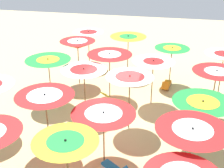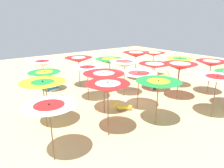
# 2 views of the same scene
# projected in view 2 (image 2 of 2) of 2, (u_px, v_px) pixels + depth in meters

# --- Properties ---
(ground) EXTENTS (41.91, 41.91, 0.04)m
(ground) POSITION_uv_depth(u_px,v_px,m) (129.00, 100.00, 13.87)
(ground) COLOR #D1B57F
(beach_umbrella_0) EXTENTS (2.05, 2.05, 2.35)m
(beach_umbrella_0) POSITION_uv_depth(u_px,v_px,m) (154.00, 54.00, 18.79)
(beach_umbrella_0) COLOR brown
(beach_umbrella_0) RESTS_ON ground
(beach_umbrella_1) EXTENTS (2.25, 2.25, 2.52)m
(beach_umbrella_1) POSITION_uv_depth(u_px,v_px,m) (136.00, 55.00, 17.80)
(beach_umbrella_1) COLOR brown
(beach_umbrella_1) RESTS_ON ground
(beach_umbrella_2) EXTENTS (2.28, 2.28, 2.17)m
(beach_umbrella_2) POSITION_uv_depth(u_px,v_px,m) (109.00, 61.00, 16.81)
(beach_umbrella_2) COLOR brown
(beach_umbrella_2) RESTS_ON ground
(beach_umbrella_3) EXTENTS (2.11, 2.11, 2.45)m
(beach_umbrella_3) POSITION_uv_depth(u_px,v_px,m) (79.00, 60.00, 15.82)
(beach_umbrella_3) COLOR brown
(beach_umbrella_3) RESTS_ON ground
(beach_umbrella_4) EXTENTS (1.93, 1.93, 2.39)m
(beach_umbrella_4) POSITION_uv_depth(u_px,v_px,m) (43.00, 64.00, 14.80)
(beach_umbrella_4) COLOR brown
(beach_umbrella_4) RESTS_ON ground
(beach_umbrella_5) EXTENTS (1.96, 1.96, 2.38)m
(beach_umbrella_5) POSITION_uv_depth(u_px,v_px,m) (180.00, 61.00, 15.81)
(beach_umbrella_5) COLOR brown
(beach_umbrella_5) RESTS_ON ground
(beach_umbrella_6) EXTENTS (2.29, 2.29, 2.14)m
(beach_umbrella_6) POSITION_uv_depth(u_px,v_px,m) (154.00, 66.00, 15.10)
(beach_umbrella_6) COLOR brown
(beach_umbrella_6) RESTS_ON ground
(beach_umbrella_7) EXTENTS (1.98, 1.98, 2.53)m
(beach_umbrella_7) POSITION_uv_depth(u_px,v_px,m) (124.00, 64.00, 13.99)
(beach_umbrella_7) COLOR brown
(beach_umbrella_7) RESTS_ON ground
(beach_umbrella_8) EXTENTS (2.04, 2.04, 2.34)m
(beach_umbrella_8) POSITION_uv_depth(u_px,v_px,m) (87.00, 69.00, 13.19)
(beach_umbrella_8) COLOR brown
(beach_umbrella_8) RESTS_ON ground
(beach_umbrella_9) EXTENTS (1.91, 1.91, 2.23)m
(beach_umbrella_9) POSITION_uv_depth(u_px,v_px,m) (45.00, 75.00, 12.38)
(beach_umbrella_9) COLOR brown
(beach_umbrella_9) RESTS_ON ground
(beach_umbrella_10) EXTENTS (2.06, 2.06, 2.51)m
(beach_umbrella_10) POSITION_uv_depth(u_px,v_px,m) (211.00, 64.00, 14.17)
(beach_umbrella_10) COLOR brown
(beach_umbrella_10) RESTS_ON ground
(beach_umbrella_11) EXTENTS (2.16, 2.16, 2.54)m
(beach_umbrella_11) POSITION_uv_depth(u_px,v_px,m) (180.00, 67.00, 13.26)
(beach_umbrella_11) COLOR brown
(beach_umbrella_11) RESTS_ON ground
(beach_umbrella_12) EXTENTS (2.09, 2.09, 2.31)m
(beach_umbrella_12) POSITION_uv_depth(u_px,v_px,m) (139.00, 75.00, 11.87)
(beach_umbrella_12) COLOR brown
(beach_umbrella_12) RESTS_ON ground
(beach_umbrella_13) EXTENTS (2.26, 2.26, 2.42)m
(beach_umbrella_13) POSITION_uv_depth(u_px,v_px,m) (104.00, 77.00, 11.35)
(beach_umbrella_13) COLOR brown
(beach_umbrella_13) RESTS_ON ground
(beach_umbrella_14) EXTENTS (2.14, 2.14, 2.42)m
(beach_umbrella_14) POSITION_uv_depth(u_px,v_px,m) (43.00, 85.00, 9.77)
(beach_umbrella_14) COLOR brown
(beach_umbrella_14) RESTS_ON ground
(beach_umbrella_16) EXTENTS (2.12, 2.12, 2.37)m
(beach_umbrella_16) POSITION_uv_depth(u_px,v_px,m) (217.00, 79.00, 10.84)
(beach_umbrella_16) COLOR brown
(beach_umbrella_16) RESTS_ON ground
(beach_umbrella_17) EXTENTS (2.19, 2.19, 2.39)m
(beach_umbrella_17) POSITION_uv_depth(u_px,v_px,m) (158.00, 85.00, 10.01)
(beach_umbrella_17) COLOR brown
(beach_umbrella_17) RESTS_ON ground
(beach_umbrella_18) EXTENTS (1.95, 1.95, 2.58)m
(beach_umbrella_18) POSITION_uv_depth(u_px,v_px,m) (108.00, 88.00, 9.00)
(beach_umbrella_18) COLOR brown
(beach_umbrella_18) RESTS_ON ground
(beach_umbrella_19) EXTENTS (1.94, 1.94, 2.34)m
(beach_umbrella_19) POSITION_uv_depth(u_px,v_px,m) (49.00, 109.00, 7.36)
(beach_umbrella_19) COLOR brown
(beach_umbrella_19) RESTS_ON ground
(lounger_0) EXTENTS (0.63, 1.25, 0.52)m
(lounger_0) POSITION_uv_depth(u_px,v_px,m) (54.00, 88.00, 15.80)
(lounger_0) COLOR silver
(lounger_0) RESTS_ON ground
(lounger_1) EXTENTS (1.31, 1.07, 0.55)m
(lounger_1) POSITION_uv_depth(u_px,v_px,m) (153.00, 85.00, 16.39)
(lounger_1) COLOR silver
(lounger_1) RESTS_ON ground
(lounger_2) EXTENTS (0.54, 1.38, 0.55)m
(lounger_2) POSITION_uv_depth(u_px,v_px,m) (56.00, 101.00, 13.14)
(lounger_2) COLOR olive
(lounger_2) RESTS_ON ground
(lounger_3) EXTENTS (0.93, 1.14, 0.68)m
(lounger_3) POSITION_uv_depth(u_px,v_px,m) (163.00, 75.00, 19.16)
(lounger_3) COLOR #333338
(lounger_3) RESTS_ON ground
(lounger_4) EXTENTS (0.85, 1.25, 0.60)m
(lounger_4) POSITION_uv_depth(u_px,v_px,m) (123.00, 107.00, 12.28)
(lounger_4) COLOR olive
(lounger_4) RESTS_ON ground
(lounger_5) EXTENTS (1.03, 1.26, 0.55)m
(lounger_5) POSITION_uv_depth(u_px,v_px,m) (105.00, 83.00, 16.82)
(lounger_5) COLOR silver
(lounger_5) RESTS_ON ground
(beachgoer_0) EXTENTS (0.30, 0.30, 1.60)m
(beachgoer_0) POSITION_uv_depth(u_px,v_px,m) (92.00, 70.00, 18.42)
(beachgoer_0) COLOR beige
(beachgoer_0) RESTS_ON ground
(beach_ball) EXTENTS (0.32, 0.32, 0.32)m
(beach_ball) POSITION_uv_depth(u_px,v_px,m) (124.00, 72.00, 20.61)
(beach_ball) COLOR red
(beach_ball) RESTS_ON ground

